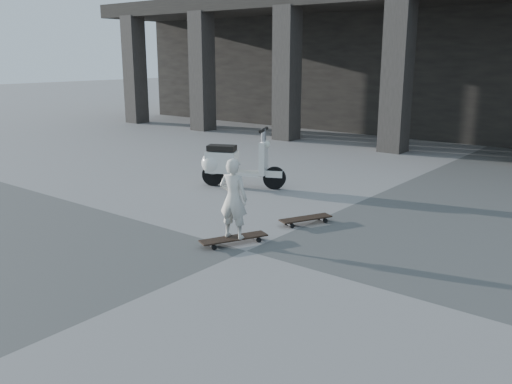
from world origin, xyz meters
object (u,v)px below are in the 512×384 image
Objects in this scene: longboard at (234,239)px; skateboard_spare at (306,219)px; child at (233,198)px; scooter at (229,163)px.

skateboard_spare is (0.28, 1.40, 0.00)m from longboard.
child is at bearing -165.72° from skateboard_spare.
scooter reaches higher than longboard.
scooter reaches higher than skateboard_spare.
skateboard_spare is 1.54m from child.
skateboard_spare is at bearing -48.49° from scooter.
longboard is at bearing -165.72° from skateboard_spare.
longboard is at bearing -72.45° from scooter.
scooter is at bearing 67.30° from longboard.
scooter is at bearing -62.23° from child.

